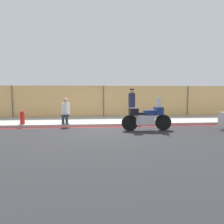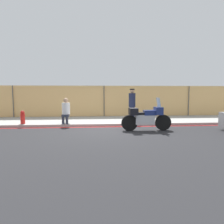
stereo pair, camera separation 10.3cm
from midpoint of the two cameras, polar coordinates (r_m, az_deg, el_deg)
ground_plane at (r=9.19m, az=-0.82°, el=-5.05°), size 120.00×120.00×0.00m
sidewalk at (r=11.61m, az=-1.66°, el=-2.48°), size 42.92×3.30×0.13m
curb_paint_stripe at (r=9.90m, az=-1.11°, el=-4.26°), size 42.92×0.18×0.01m
storefront_fence at (r=13.25m, az=-2.08°, el=2.88°), size 40.78×0.17×2.14m
motorcycle at (r=9.01m, az=10.02°, el=-1.53°), size 2.24×0.50×1.47m
officer_standing at (r=11.31m, az=6.00°, el=2.24°), size 0.38×0.38×1.78m
person_seated_on_curb at (r=10.42m, az=-12.78°, el=0.73°), size 0.41×0.68×1.29m
fire_hydrant at (r=10.90m, az=-23.92°, el=-1.41°), size 0.22×0.27×0.67m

